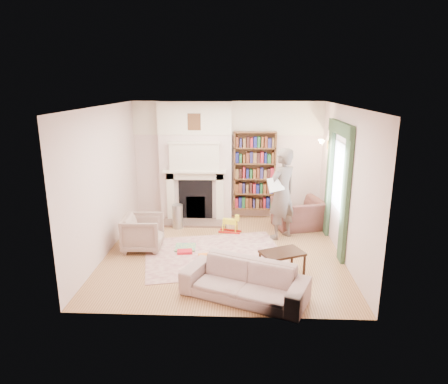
{
  "coord_description": "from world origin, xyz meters",
  "views": [
    {
      "loc": [
        0.33,
        -7.24,
        3.19
      ],
      "look_at": [
        0.0,
        0.25,
        1.15
      ],
      "focal_mm": 32.0,
      "sensor_mm": 36.0,
      "label": 1
    }
  ],
  "objects_px": {
    "armchair_left": "(143,233)",
    "sofa": "(244,281)",
    "bookcase": "(255,171)",
    "man_reading": "(282,194)",
    "coffee_table": "(282,264)",
    "rocking_horse": "(230,223)",
    "armchair_reading": "(298,214)",
    "paraffin_heater": "(178,216)"
  },
  "relations": [
    {
      "from": "armchair_reading",
      "to": "man_reading",
      "type": "distance_m",
      "value": 0.98
    },
    {
      "from": "bookcase",
      "to": "coffee_table",
      "type": "height_order",
      "value": "bookcase"
    },
    {
      "from": "paraffin_heater",
      "to": "coffee_table",
      "type": "bearing_deg",
      "value": -46.86
    },
    {
      "from": "bookcase",
      "to": "paraffin_heater",
      "type": "bearing_deg",
      "value": -154.97
    },
    {
      "from": "armchair_reading",
      "to": "paraffin_heater",
      "type": "bearing_deg",
      "value": -13.73
    },
    {
      "from": "man_reading",
      "to": "coffee_table",
      "type": "relative_size",
      "value": 2.77
    },
    {
      "from": "armchair_reading",
      "to": "sofa",
      "type": "distance_m",
      "value": 3.35
    },
    {
      "from": "armchair_reading",
      "to": "armchair_left",
      "type": "bearing_deg",
      "value": 6.4
    },
    {
      "from": "coffee_table",
      "to": "paraffin_heater",
      "type": "height_order",
      "value": "paraffin_heater"
    },
    {
      "from": "sofa",
      "to": "coffee_table",
      "type": "relative_size",
      "value": 2.73
    },
    {
      "from": "armchair_left",
      "to": "rocking_horse",
      "type": "relative_size",
      "value": 1.57
    },
    {
      "from": "bookcase",
      "to": "sofa",
      "type": "bearing_deg",
      "value": -93.77
    },
    {
      "from": "armchair_left",
      "to": "man_reading",
      "type": "bearing_deg",
      "value": -77.48
    },
    {
      "from": "armchair_reading",
      "to": "man_reading",
      "type": "height_order",
      "value": "man_reading"
    },
    {
      "from": "armchair_reading",
      "to": "paraffin_heater",
      "type": "relative_size",
      "value": 1.88
    },
    {
      "from": "armchair_left",
      "to": "rocking_horse",
      "type": "bearing_deg",
      "value": -62.28
    },
    {
      "from": "bookcase",
      "to": "armchair_reading",
      "type": "bearing_deg",
      "value": -35.8
    },
    {
      "from": "armchair_reading",
      "to": "coffee_table",
      "type": "height_order",
      "value": "armchair_reading"
    },
    {
      "from": "armchair_left",
      "to": "sofa",
      "type": "height_order",
      "value": "armchair_left"
    },
    {
      "from": "armchair_reading",
      "to": "rocking_horse",
      "type": "height_order",
      "value": "armchair_reading"
    },
    {
      "from": "man_reading",
      "to": "coffee_table",
      "type": "bearing_deg",
      "value": 45.39
    },
    {
      "from": "armchair_reading",
      "to": "coffee_table",
      "type": "bearing_deg",
      "value": 60.05
    },
    {
      "from": "bookcase",
      "to": "sofa",
      "type": "relative_size",
      "value": 0.97
    },
    {
      "from": "armchair_reading",
      "to": "man_reading",
      "type": "xyz_separation_m",
      "value": [
        -0.45,
        -0.6,
        0.63
      ]
    },
    {
      "from": "bookcase",
      "to": "armchair_left",
      "type": "bearing_deg",
      "value": -137.75
    },
    {
      "from": "sofa",
      "to": "rocking_horse",
      "type": "bearing_deg",
      "value": 118.56
    },
    {
      "from": "bookcase",
      "to": "man_reading",
      "type": "bearing_deg",
      "value": -67.87
    },
    {
      "from": "armchair_left",
      "to": "paraffin_heater",
      "type": "relative_size",
      "value": 1.37
    },
    {
      "from": "armchair_reading",
      "to": "armchair_left",
      "type": "relative_size",
      "value": 1.37
    },
    {
      "from": "paraffin_heater",
      "to": "rocking_horse",
      "type": "distance_m",
      "value": 1.22
    },
    {
      "from": "coffee_table",
      "to": "paraffin_heater",
      "type": "xyz_separation_m",
      "value": [
        -2.14,
        2.28,
        0.05
      ]
    },
    {
      "from": "coffee_table",
      "to": "man_reading",
      "type": "bearing_deg",
      "value": 60.57
    },
    {
      "from": "paraffin_heater",
      "to": "sofa",
      "type": "bearing_deg",
      "value": -63.52
    },
    {
      "from": "bookcase",
      "to": "sofa",
      "type": "height_order",
      "value": "bookcase"
    },
    {
      "from": "coffee_table",
      "to": "rocking_horse",
      "type": "bearing_deg",
      "value": 89.99
    },
    {
      "from": "sofa",
      "to": "coffee_table",
      "type": "distance_m",
      "value": 0.97
    },
    {
      "from": "sofa",
      "to": "man_reading",
      "type": "distance_m",
      "value": 2.73
    },
    {
      "from": "sofa",
      "to": "man_reading",
      "type": "xyz_separation_m",
      "value": [
        0.78,
        2.52,
        0.69
      ]
    },
    {
      "from": "bookcase",
      "to": "armchair_left",
      "type": "distance_m",
      "value": 3.15
    },
    {
      "from": "bookcase",
      "to": "coffee_table",
      "type": "xyz_separation_m",
      "value": [
        0.39,
        -3.1,
        -0.95
      ]
    },
    {
      "from": "man_reading",
      "to": "coffee_table",
      "type": "distance_m",
      "value": 1.95
    },
    {
      "from": "man_reading",
      "to": "paraffin_heater",
      "type": "height_order",
      "value": "man_reading"
    }
  ]
}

